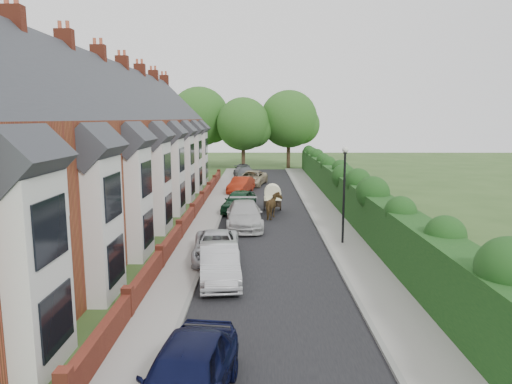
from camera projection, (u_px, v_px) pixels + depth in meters
ground at (282, 269)px, 20.07m from camera, size 140.00×140.00×0.00m
road at (266, 216)px, 30.93m from camera, size 6.00×58.00×0.02m
pavement_hedge_side at (327, 216)px, 30.90m from camera, size 2.20×58.00×0.12m
pavement_house_side at (210, 216)px, 30.95m from camera, size 1.70×58.00×0.12m
kerb_hedge_side at (311, 216)px, 30.91m from camera, size 0.18×58.00×0.13m
kerb_house_side at (221, 215)px, 30.94m from camera, size 0.18×58.00×0.13m
hedge at (354, 193)px, 30.65m from camera, size 2.10×58.00×2.85m
terrace_row at (105, 152)px, 29.28m from camera, size 9.05×40.50×11.50m
garden_wall_row at (193, 213)px, 29.90m from camera, size 0.35×40.35×1.10m
lamppost at (344, 183)px, 23.48m from camera, size 0.32×0.32×5.16m
tree_far_left at (246, 125)px, 58.74m from camera, size 7.14×6.80×9.29m
tree_far_right at (292, 121)px, 60.59m from camera, size 7.98×7.60×10.31m
tree_far_back at (203, 118)px, 61.59m from camera, size 8.40×8.00×10.82m
car_navy at (186, 377)px, 10.29m from camera, size 2.45×4.88×1.60m
car_silver_a at (219, 264)px, 18.56m from camera, size 2.07×4.60×1.47m
car_silver_b at (216, 246)px, 21.37m from camera, size 2.47×4.78×1.29m
car_white at (244, 215)px, 27.76m from camera, size 2.45×5.42×1.54m
car_green at (239, 201)px, 32.40m from camera, size 2.70×4.77×1.53m
car_red at (241, 185)px, 40.68m from camera, size 2.50×4.55×1.42m
car_beige at (252, 178)px, 45.19m from camera, size 3.42×5.58×1.44m
car_grey at (245, 174)px, 49.00m from camera, size 2.86×5.26×1.45m
car_black at (242, 169)px, 54.54m from camera, size 2.10×3.94×1.27m
horse at (274, 206)px, 30.15m from camera, size 1.30×2.15×1.70m
horse_cart at (273, 196)px, 32.24m from camera, size 1.25×2.76×1.99m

